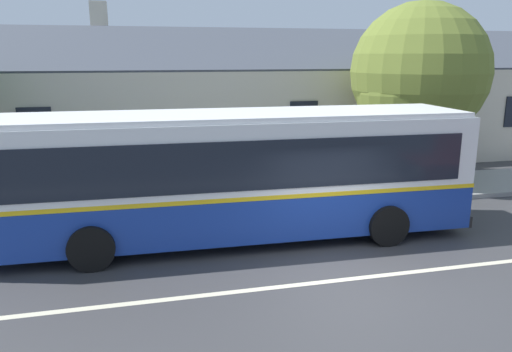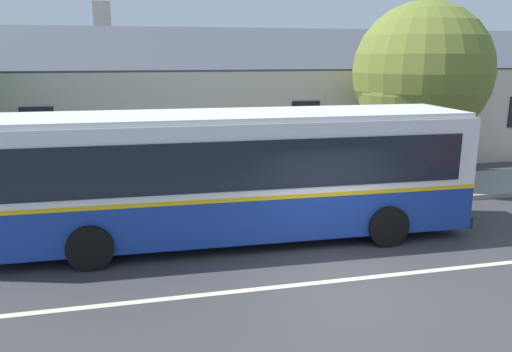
{
  "view_description": "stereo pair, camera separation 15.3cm",
  "coord_description": "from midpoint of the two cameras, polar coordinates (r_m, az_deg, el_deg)",
  "views": [
    {
      "loc": [
        -4.11,
        -8.75,
        4.49
      ],
      "look_at": [
        -1.06,
        3.69,
        1.38
      ],
      "focal_mm": 35.0,
      "sensor_mm": 36.0,
      "label": 1
    },
    {
      "loc": [
        -3.96,
        -8.78,
        4.49
      ],
      "look_at": [
        -1.06,
        3.69,
        1.38
      ],
      "focal_mm": 35.0,
      "sensor_mm": 36.0,
      "label": 2
    }
  ],
  "objects": [
    {
      "name": "ground_plane",
      "position": [
        10.64,
        10.13,
        -11.55
      ],
      "size": [
        300.0,
        300.0,
        0.0
      ],
      "primitive_type": "plane",
      "color": "#38383A"
    },
    {
      "name": "transit_bus",
      "position": [
        12.19,
        -3.23,
        0.38
      ],
      "size": [
        11.86,
        2.97,
        3.16
      ],
      "color": "navy",
      "rests_on": "ground"
    },
    {
      "name": "sidewalk_far",
      "position": [
        15.93,
        1.47,
        -2.46
      ],
      "size": [
        60.0,
        3.0,
        0.15
      ],
      "primitive_type": "cube",
      "color": "gray",
      "rests_on": "ground"
    },
    {
      "name": "bus_stop_sign",
      "position": [
        16.93,
        20.43,
        3.08
      ],
      "size": [
        0.36,
        0.07,
        2.4
      ],
      "color": "gray",
      "rests_on": "sidewalk_far"
    },
    {
      "name": "street_tree_primary",
      "position": [
        18.42,
        17.61,
        10.59
      ],
      "size": [
        4.77,
        4.77,
        6.31
      ],
      "color": "#4C3828",
      "rests_on": "ground"
    },
    {
      "name": "community_building",
      "position": [
        23.27,
        1.86,
        7.68
      ],
      "size": [
        27.95,
        8.44,
        6.7
      ],
      "color": "beige",
      "rests_on": "ground"
    },
    {
      "name": "lane_divider_stripe",
      "position": [
        10.64,
        10.13,
        -11.53
      ],
      "size": [
        60.0,
        0.16,
        0.01
      ],
      "primitive_type": "cube",
      "color": "beige",
      "rests_on": "ground"
    }
  ]
}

